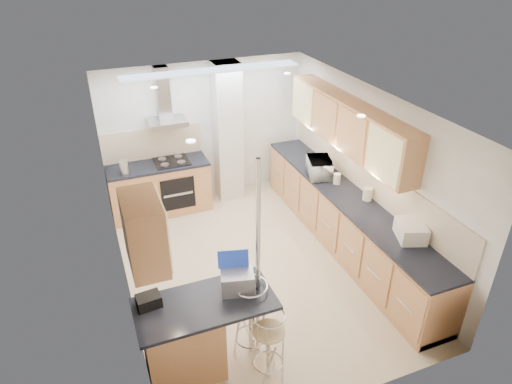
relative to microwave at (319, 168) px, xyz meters
name	(u,v)px	position (x,y,z in m)	size (l,w,h in m)	color
ground	(255,267)	(-1.40, -0.72, -1.06)	(4.80, 4.80, 0.00)	beige
room_shell	(266,159)	(-1.07, -0.34, 0.48)	(3.64, 4.84, 2.51)	silver
right_counter	(345,221)	(0.10, -0.72, -0.60)	(0.63, 4.40, 0.92)	#C2834D
back_counter	(160,188)	(-2.35, 1.38, -0.60)	(1.70, 0.63, 0.92)	#C2834D
peninsula	(207,334)	(-2.52, -2.17, -0.59)	(1.47, 0.72, 0.94)	#C2834D
microwave	(319,168)	(0.00, 0.00, 0.00)	(0.52, 0.35, 0.29)	white
laptop	(237,282)	(-2.14, -2.11, 0.00)	(0.35, 0.26, 0.24)	#95979C
bag	(149,301)	(-3.07, -2.00, -0.06)	(0.25, 0.18, 0.13)	black
bar_stool_near	(269,346)	(-1.95, -2.55, -0.61)	(0.37, 0.37, 0.90)	tan
bar_stool_end	(250,319)	(-2.01, -2.16, -0.56)	(0.41, 0.41, 1.02)	tan
jar_a	(323,169)	(0.07, 0.02, -0.04)	(0.12, 0.12, 0.20)	silver
jar_b	(337,179)	(0.13, -0.34, -0.06)	(0.11, 0.11, 0.17)	silver
jar_c	(368,194)	(0.29, -0.94, -0.05)	(0.14, 0.14, 0.19)	beige
jar_d	(402,233)	(0.15, -1.93, -0.07)	(0.10, 0.10, 0.15)	white
bread_bin	(411,231)	(0.24, -1.97, -0.04)	(0.33, 0.41, 0.22)	silver
kettle	(124,168)	(-2.90, 1.21, -0.03)	(0.16, 0.16, 0.23)	#A5A8AA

